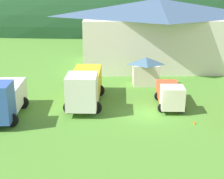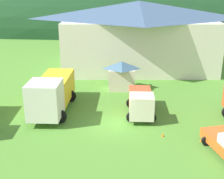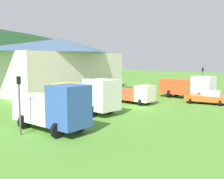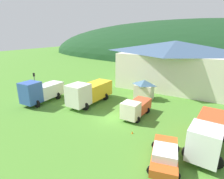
{
  "view_description": "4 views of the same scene",
  "coord_description": "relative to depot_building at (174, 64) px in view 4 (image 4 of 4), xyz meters",
  "views": [
    {
      "loc": [
        -3.52,
        -27.17,
        11.18
      ],
      "look_at": [
        -2.97,
        4.74,
        0.8
      ],
      "focal_mm": 54.25,
      "sensor_mm": 36.0,
      "label": 1
    },
    {
      "loc": [
        -0.19,
        -22.39,
        10.87
      ],
      "look_at": [
        -0.13,
        3.9,
        1.69
      ],
      "focal_mm": 48.47,
      "sensor_mm": 36.0,
      "label": 2
    },
    {
      "loc": [
        -24.09,
        -16.26,
        5.27
      ],
      "look_at": [
        0.85,
        4.6,
        1.69
      ],
      "focal_mm": 41.65,
      "sensor_mm": 36.0,
      "label": 3
    },
    {
      "loc": [
        10.27,
        -17.95,
        10.21
      ],
      "look_at": [
        -3.45,
        6.01,
        1.65
      ],
      "focal_mm": 29.29,
      "sensor_mm": 36.0,
      "label": 4
    }
  ],
  "objects": [
    {
      "name": "heavy_rig_white",
      "position": [
        7.26,
        -19.06,
        -2.88
      ],
      "size": [
        3.5,
        7.83,
        3.23
      ],
      "rotation": [
        0.0,
        0.0,
        -1.65
      ],
      "color": "white",
      "rests_on": "ground"
    },
    {
      "name": "traffic_cone_mid_row",
      "position": [
        3.01,
        -20.63,
        -4.58
      ],
      "size": [
        0.36,
        0.36,
        0.5
      ],
      "primitive_type": "cone",
      "color": "orange",
      "rests_on": "ground"
    },
    {
      "name": "light_truck_cream",
      "position": [
        -1.0,
        -15.83,
        -3.37
      ],
      "size": [
        2.62,
        5.34,
        2.36
      ],
      "rotation": [
        0.0,
        0.0,
        -1.62
      ],
      "color": "beige",
      "rests_on": "ground"
    },
    {
      "name": "service_pickup_orange",
      "position": [
        4.46,
        -22.81,
        -3.75
      ],
      "size": [
        3.09,
        5.34,
        1.66
      ],
      "rotation": [
        0.0,
        0.0,
        -1.36
      ],
      "color": "#DA5921",
      "rests_on": "ground"
    },
    {
      "name": "forested_hill_backdrop",
      "position": [
        -3.3,
        51.55,
        -4.58
      ],
      "size": [
        147.6,
        60.0,
        31.77
      ],
      "primitive_type": "ellipsoid",
      "color": "#193D1E",
      "rests_on": "ground"
    },
    {
      "name": "depot_building",
      "position": [
        0.0,
        0.0,
        0.0
      ],
      "size": [
        20.69,
        11.95,
        8.89
      ],
      "color": "silver",
      "rests_on": "ground"
    },
    {
      "name": "traffic_light_west",
      "position": [
        -17.71,
        -17.47,
        -2.0
      ],
      "size": [
        0.2,
        0.32,
        4.21
      ],
      "color": "#4C4C51",
      "rests_on": "ground"
    },
    {
      "name": "box_truck_blue",
      "position": [
        -15.45,
        -18.34,
        -2.79
      ],
      "size": [
        3.24,
        6.74,
        3.58
      ],
      "rotation": [
        0.0,
        0.0,
        -1.55
      ],
      "color": "#3356AD",
      "rests_on": "ground"
    },
    {
      "name": "play_shed_cream",
      "position": [
        -2.46,
        -8.94,
        -2.97
      ],
      "size": [
        3.01,
        2.25,
        3.13
      ],
      "color": "beige",
      "rests_on": "ground"
    },
    {
      "name": "ground_plane",
      "position": [
        -3.3,
        -17.81,
        -4.58
      ],
      "size": [
        200.0,
        200.0,
        0.0
      ],
      "primitive_type": "plane",
      "color": "#4C842D"
    },
    {
      "name": "heavy_rig_striped",
      "position": [
        -8.82,
        -15.1,
        -2.74
      ],
      "size": [
        3.62,
        8.19,
        3.5
      ],
      "rotation": [
        0.0,
        0.0,
        -1.62
      ],
      "color": "silver",
      "rests_on": "ground"
    },
    {
      "name": "traffic_cone_near_pickup",
      "position": [
        0.33,
        -19.86,
        -4.58
      ],
      "size": [
        0.36,
        0.36,
        0.64
      ],
      "primitive_type": "cone",
      "color": "orange",
      "rests_on": "ground"
    }
  ]
}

